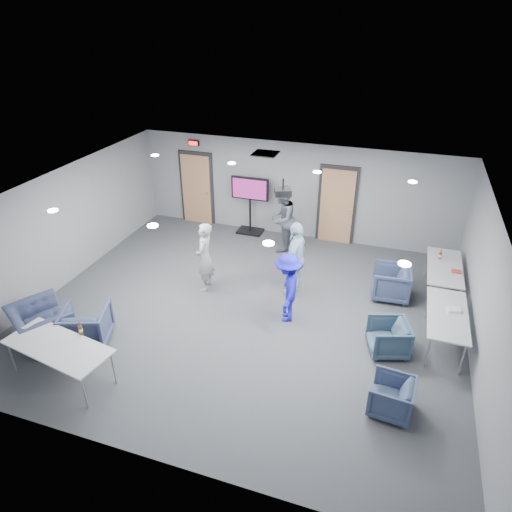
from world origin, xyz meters
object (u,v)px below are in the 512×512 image
(chair_right_c, at_px, (391,397))
(table_right_b, at_px, (447,316))
(person_d, at_px, (287,288))
(chair_front_b, at_px, (41,325))
(person_b, at_px, (282,219))
(table_front_left, at_px, (58,347))
(person_c, at_px, (296,259))
(table_right_a, at_px, (445,268))
(chair_right_a, at_px, (391,283))
(bottle_right, at_px, (440,256))
(chair_front_a, at_px, (87,325))
(tv_stand, at_px, (250,202))
(person_a, at_px, (205,257))
(chair_right_b, at_px, (388,338))
(bottle_front, at_px, (81,330))
(projector, at_px, (283,192))

(chair_right_c, distance_m, table_right_b, 2.27)
(person_d, relative_size, chair_front_b, 1.34)
(person_b, height_order, table_front_left, person_b)
(person_d, relative_size, table_front_left, 0.74)
(table_right_b, bearing_deg, chair_right_c, 157.91)
(person_c, bearing_deg, person_d, 9.59)
(table_right_a, bearing_deg, chair_right_a, 114.65)
(table_front_left, bearing_deg, bottle_right, 50.23)
(chair_right_c, xyz_separation_m, table_front_left, (-5.57, -1.06, 0.37))
(person_c, height_order, chair_right_c, person_c)
(chair_front_a, relative_size, table_right_b, 0.49)
(chair_front_a, distance_m, table_right_b, 6.97)
(person_c, distance_m, bottle_right, 3.37)
(table_front_left, xyz_separation_m, tv_stand, (1.17, 6.75, 0.26))
(person_c, bearing_deg, table_front_left, -34.01)
(person_a, bearing_deg, chair_right_b, 71.01)
(chair_right_a, distance_m, table_right_a, 1.25)
(person_d, distance_m, table_right_b, 3.12)
(person_d, distance_m, table_right_a, 3.73)
(person_b, relative_size, bottle_front, 6.69)
(chair_right_b, relative_size, chair_right_c, 1.05)
(tv_stand, relative_size, projector, 3.84)
(person_d, relative_size, table_right_b, 0.86)
(person_d, bearing_deg, chair_front_b, -76.12)
(chair_right_a, relative_size, chair_right_c, 1.19)
(chair_front_b, height_order, bottle_front, bottle_front)
(person_a, distance_m, chair_front_b, 3.63)
(bottle_right, bearing_deg, chair_right_c, -99.64)
(table_right_a, distance_m, tv_stand, 5.52)
(chair_right_b, height_order, chair_right_c, chair_right_b)
(person_a, distance_m, table_front_left, 3.73)
(person_d, height_order, table_right_a, person_d)
(chair_right_a, distance_m, bottle_right, 1.36)
(person_b, xyz_separation_m, bottle_right, (3.97, -0.64, -0.09))
(person_a, relative_size, table_right_a, 0.93)
(chair_front_a, bearing_deg, chair_right_b, 175.70)
(person_b, xyz_separation_m, person_c, (0.87, -1.98, -0.01))
(chair_right_c, relative_size, table_front_left, 0.34)
(person_a, xyz_separation_m, projector, (1.64, 0.58, 1.57))
(chair_right_a, distance_m, chair_front_a, 6.56)
(person_b, bearing_deg, person_c, 28.78)
(table_right_a, height_order, projector, projector)
(table_right_a, bearing_deg, person_c, 107.53)
(chair_front_b, xyz_separation_m, projector, (3.92, 3.37, 2.03))
(chair_right_c, bearing_deg, person_d, -124.75)
(table_front_left, bearing_deg, person_a, 81.22)
(table_front_left, bearing_deg, table_right_a, 47.99)
(chair_right_c, height_order, chair_front_b, chair_front_b)
(chair_right_c, xyz_separation_m, bottle_front, (-5.37, -0.66, 0.51))
(person_b, distance_m, chair_right_b, 4.65)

